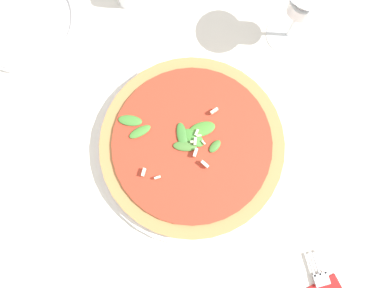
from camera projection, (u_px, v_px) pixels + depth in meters
name	position (u px, v px, depth m)	size (l,w,h in m)	color
ground_plane	(210.00, 157.00, 0.65)	(6.00, 6.00, 0.00)	silver
pizza_arugula_main	(192.00, 145.00, 0.63)	(0.33, 0.33, 0.05)	white
wine_glass	(305.00, 1.00, 0.58)	(0.09, 0.09, 0.15)	white
side_plate_white	(24.00, 21.00, 0.69)	(0.20, 0.20, 0.02)	white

